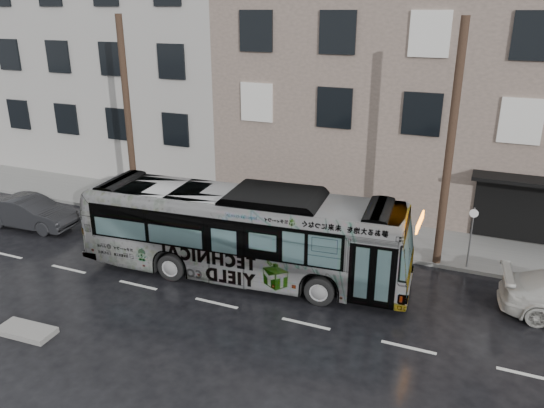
{
  "coord_description": "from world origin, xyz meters",
  "views": [
    {
      "loc": [
        7.8,
        -16.15,
        9.37
      ],
      "look_at": [
        -0.07,
        2.5,
        1.86
      ],
      "focal_mm": 35.0,
      "sensor_mm": 36.0,
      "label": 1
    }
  ],
  "objects_px": {
    "utility_pole_front": "(450,149)",
    "dark_sedan": "(30,212)",
    "utility_pole_rear": "(128,119)",
    "sign_post": "(470,238)",
    "bus": "(243,233)"
  },
  "relations": [
    {
      "from": "bus",
      "to": "dark_sedan",
      "type": "xyz_separation_m",
      "value": [
        -10.88,
        0.35,
        -0.97
      ]
    },
    {
      "from": "utility_pole_front",
      "to": "dark_sedan",
      "type": "relative_size",
      "value": 2.09
    },
    {
      "from": "utility_pole_front",
      "to": "utility_pole_rear",
      "type": "xyz_separation_m",
      "value": [
        -14.0,
        0.0,
        0.0
      ]
    },
    {
      "from": "utility_pole_front",
      "to": "dark_sedan",
      "type": "xyz_separation_m",
      "value": [
        -17.44,
        -3.18,
        -3.94
      ]
    },
    {
      "from": "bus",
      "to": "dark_sedan",
      "type": "distance_m",
      "value": 10.93
    },
    {
      "from": "utility_pole_rear",
      "to": "dark_sedan",
      "type": "xyz_separation_m",
      "value": [
        -3.44,
        -3.18,
        -3.94
      ]
    },
    {
      "from": "utility_pole_front",
      "to": "dark_sedan",
      "type": "bearing_deg",
      "value": -169.68
    },
    {
      "from": "dark_sedan",
      "to": "sign_post",
      "type": "bearing_deg",
      "value": -84.22
    },
    {
      "from": "utility_pole_rear",
      "to": "bus",
      "type": "distance_m",
      "value": 8.75
    },
    {
      "from": "dark_sedan",
      "to": "utility_pole_front",
      "type": "bearing_deg",
      "value": -83.62
    },
    {
      "from": "utility_pole_front",
      "to": "bus",
      "type": "relative_size",
      "value": 0.74
    },
    {
      "from": "utility_pole_rear",
      "to": "dark_sedan",
      "type": "bearing_deg",
      "value": -137.29
    },
    {
      "from": "utility_pole_rear",
      "to": "dark_sedan",
      "type": "distance_m",
      "value": 6.12
    },
    {
      "from": "sign_post",
      "to": "bus",
      "type": "bearing_deg",
      "value": -155.25
    },
    {
      "from": "utility_pole_front",
      "to": "bus",
      "type": "height_order",
      "value": "utility_pole_front"
    }
  ]
}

